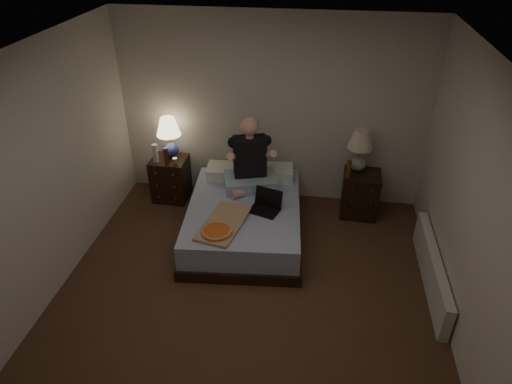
% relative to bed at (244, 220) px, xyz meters
% --- Properties ---
extents(floor, '(4.00, 4.50, 0.00)m').
position_rel_bed_xyz_m(floor, '(0.20, -1.24, -0.22)').
color(floor, brown).
rests_on(floor, ground).
extents(ceiling, '(4.00, 4.50, 0.00)m').
position_rel_bed_xyz_m(ceiling, '(0.20, -1.24, 2.28)').
color(ceiling, white).
rests_on(ceiling, ground).
extents(wall_back, '(4.00, 0.00, 2.50)m').
position_rel_bed_xyz_m(wall_back, '(0.20, 1.01, 1.03)').
color(wall_back, silver).
rests_on(wall_back, ground).
extents(wall_left, '(0.00, 4.50, 2.50)m').
position_rel_bed_xyz_m(wall_left, '(-1.80, -1.24, 1.03)').
color(wall_left, silver).
rests_on(wall_left, ground).
extents(wall_right, '(0.00, 4.50, 2.50)m').
position_rel_bed_xyz_m(wall_right, '(2.20, -1.24, 1.03)').
color(wall_right, silver).
rests_on(wall_right, ground).
extents(bed, '(1.47, 1.87, 0.44)m').
position_rel_bed_xyz_m(bed, '(0.00, 0.00, 0.00)').
color(bed, '#586EB1').
rests_on(bed, floor).
extents(nightstand_left, '(0.48, 0.43, 0.61)m').
position_rel_bed_xyz_m(nightstand_left, '(-1.15, 0.70, 0.08)').
color(nightstand_left, black).
rests_on(nightstand_left, floor).
extents(nightstand_right, '(0.48, 0.44, 0.61)m').
position_rel_bed_xyz_m(nightstand_right, '(1.42, 0.68, 0.08)').
color(nightstand_right, black).
rests_on(nightstand_right, floor).
extents(lamp_left, '(0.39, 0.39, 0.56)m').
position_rel_bed_xyz_m(lamp_left, '(-1.13, 0.78, 0.67)').
color(lamp_left, '#293999').
rests_on(lamp_left, nightstand_left).
extents(lamp_right, '(0.33, 0.33, 0.56)m').
position_rel_bed_xyz_m(lamp_right, '(1.35, 0.76, 0.66)').
color(lamp_right, gray).
rests_on(lamp_right, nightstand_right).
extents(water_bottle, '(0.07, 0.07, 0.25)m').
position_rel_bed_xyz_m(water_bottle, '(-1.29, 0.61, 0.51)').
color(water_bottle, white).
rests_on(water_bottle, nightstand_left).
extents(soda_can, '(0.07, 0.07, 0.10)m').
position_rel_bed_xyz_m(soda_can, '(-1.01, 0.55, 0.44)').
color(soda_can, '#B1B2AD').
rests_on(soda_can, nightstand_left).
extents(beer_bottle_left, '(0.06, 0.06, 0.23)m').
position_rel_bed_xyz_m(beer_bottle_left, '(-1.12, 0.57, 0.50)').
color(beer_bottle_left, '#5D200D').
rests_on(beer_bottle_left, nightstand_left).
extents(beer_bottle_right, '(0.06, 0.06, 0.23)m').
position_rel_bed_xyz_m(beer_bottle_right, '(1.23, 0.57, 0.50)').
color(beer_bottle_right, '#5E360D').
rests_on(beer_bottle_right, nightstand_right).
extents(person, '(0.78, 0.68, 0.93)m').
position_rel_bed_xyz_m(person, '(0.01, 0.41, 0.69)').
color(person, black).
rests_on(person, bed).
extents(laptop, '(0.41, 0.38, 0.24)m').
position_rel_bed_xyz_m(laptop, '(0.26, -0.10, 0.34)').
color(laptop, black).
rests_on(laptop, bed).
extents(pizza_box, '(0.55, 0.83, 0.08)m').
position_rel_bed_xyz_m(pizza_box, '(-0.19, -0.63, 0.26)').
color(pizza_box, tan).
rests_on(pizza_box, bed).
extents(radiator, '(0.10, 1.60, 0.40)m').
position_rel_bed_xyz_m(radiator, '(2.13, -0.59, -0.02)').
color(radiator, silver).
rests_on(radiator, floor).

